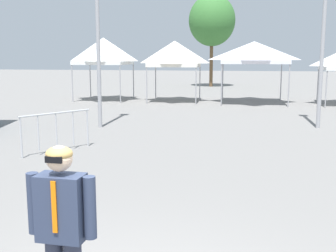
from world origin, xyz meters
TOP-DOWN VIEW (x-y plane):
  - canopy_tent_behind_right at (-6.80, 19.87)m, footprint 2.93×2.93m
  - canopy_tent_behind_center at (-2.66, 19.82)m, footprint 2.83×2.83m
  - canopy_tent_behind_left at (1.68, 19.75)m, footprint 3.59×3.59m
  - person_foreground at (-0.54, -0.26)m, footprint 0.65×0.27m
  - tree_behind_tents_left at (-1.45, 31.89)m, footprint 3.81×3.81m
  - crowd_barrier_mid_lot at (-3.81, 6.74)m, footprint 1.22×1.76m

SIDE VIEW (x-z plane):
  - crowd_barrier_mid_lot at x=-3.81m, z-range 0.22..1.29m
  - person_foreground at x=-0.54m, z-range 0.14..1.92m
  - canopy_tent_behind_center at x=-2.66m, z-range 0.97..4.34m
  - canopy_tent_behind_left at x=1.68m, z-range 1.06..4.37m
  - canopy_tent_behind_right at x=-6.80m, z-range 1.02..4.60m
  - tree_behind_tents_left at x=-1.45m, z-range 1.64..9.16m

